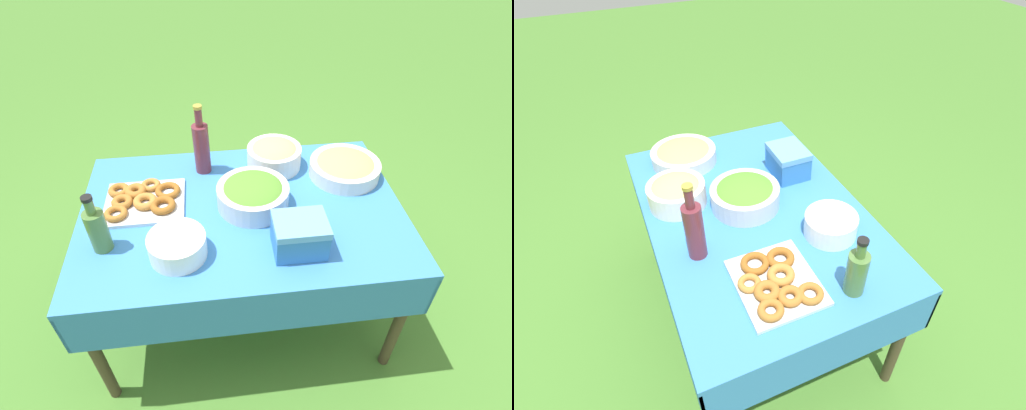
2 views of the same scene
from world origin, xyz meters
TOP-DOWN VIEW (x-y plane):
  - ground_plane at (0.00, 0.00)m, footprint 14.00×14.00m
  - picnic_table at (0.00, 0.00)m, footprint 1.43×0.95m
  - salad_bowl at (0.05, 0.02)m, footprint 0.32×0.32m
  - pasta_bowl at (0.19, 0.31)m, footprint 0.27×0.27m
  - donut_platter at (-0.44, 0.09)m, footprint 0.36×0.30m
  - plate_stack at (-0.27, -0.24)m, footprint 0.23×0.23m
  - olive_oil_bottle at (-0.57, -0.17)m, footprint 0.08×0.08m
  - wine_bottle at (-0.16, 0.31)m, footprint 0.08×0.08m
  - bread_bowl at (0.52, 0.19)m, footprint 0.34×0.34m
  - cooler_box at (0.20, -0.27)m, footprint 0.21×0.17m

SIDE VIEW (x-z plane):
  - ground_plane at x=0.00m, z-range 0.00..0.00m
  - picnic_table at x=0.00m, z-range 0.27..1.00m
  - donut_platter at x=-0.44m, z-range 0.73..0.78m
  - bread_bowl at x=0.52m, z-range 0.73..0.82m
  - plate_stack at x=-0.27m, z-range 0.73..0.83m
  - salad_bowl at x=0.05m, z-range 0.73..0.85m
  - pasta_bowl at x=0.19m, z-range 0.73..0.86m
  - cooler_box at x=0.20m, z-range 0.73..0.88m
  - olive_oil_bottle at x=-0.57m, z-range 0.70..0.96m
  - wine_bottle at x=-0.16m, z-range 0.69..1.05m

